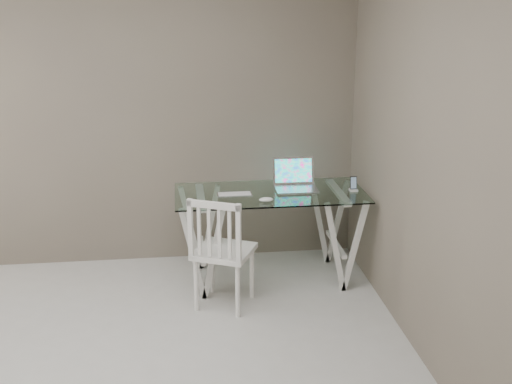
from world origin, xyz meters
TOP-DOWN VIEW (x-y plane):
  - room at (-0.06, 0.02)m, footprint 4.50×4.52m
  - desk at (1.20, 1.70)m, footprint 1.50×0.70m
  - chair at (0.77, 1.24)m, footprint 0.53×0.53m
  - laptop at (1.42, 1.79)m, footprint 0.33×0.29m
  - keyboard at (0.92, 1.67)m, footprint 0.27×0.12m
  - mouse at (1.14, 1.47)m, footprint 0.11×0.06m
  - phone_dock at (1.86, 1.66)m, footprint 0.06×0.06m

SIDE VIEW (x-z plane):
  - desk at x=1.20m, z-range 0.01..0.76m
  - chair at x=0.77m, z-range 0.04..0.92m
  - keyboard at x=0.92m, z-range 0.75..0.75m
  - mouse at x=1.14m, z-range 0.75..0.78m
  - phone_dock at x=1.86m, z-range 0.72..0.84m
  - laptop at x=1.42m, z-range 0.69..0.92m
  - room at x=-0.06m, z-range 0.36..3.07m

